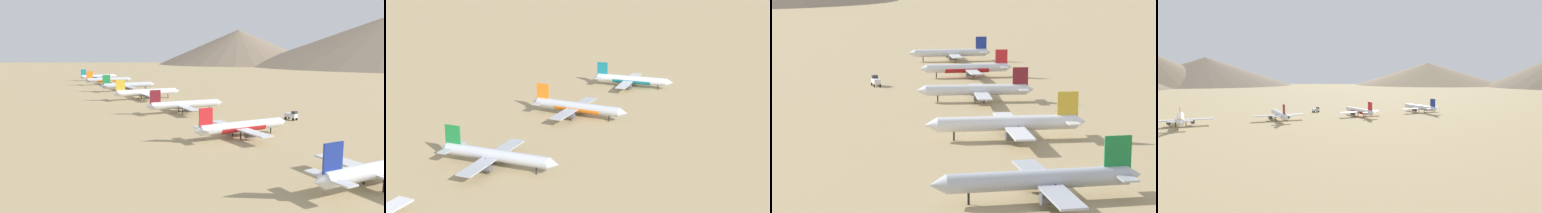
% 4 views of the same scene
% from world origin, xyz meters
% --- Properties ---
extents(ground_plane, '(1988.05, 1988.05, 0.00)m').
position_xyz_m(ground_plane, '(0.00, 0.00, 0.00)').
color(ground_plane, tan).
extents(parked_jet_0, '(39.03, 31.65, 11.27)m').
position_xyz_m(parked_jet_0, '(-2.01, -165.24, 3.79)').
color(parked_jet_0, silver).
rests_on(parked_jet_0, ground).
extents(parked_jet_1, '(37.84, 30.72, 10.91)m').
position_xyz_m(parked_jet_1, '(-3.08, -112.50, 3.63)').
color(parked_jet_1, silver).
rests_on(parked_jet_1, ground).
extents(parked_jet_2, '(39.08, 31.72, 11.27)m').
position_xyz_m(parked_jet_2, '(0.60, -56.89, 3.80)').
color(parked_jet_2, silver).
rests_on(parked_jet_2, ground).
extents(parked_jet_3, '(42.46, 34.38, 12.28)m').
position_xyz_m(parked_jet_3, '(0.23, -0.65, 4.13)').
color(parked_jet_3, white).
rests_on(parked_jet_3, ground).
extents(service_truck, '(3.68, 5.57, 3.90)m').
position_xyz_m(service_truck, '(33.67, -94.00, 2.08)').
color(service_truck, silver).
rests_on(service_truck, ground).
extents(desert_hill_1, '(429.12, 429.12, 71.44)m').
position_xyz_m(desert_hill_1, '(743.09, -57.86, 35.72)').
color(desert_hill_1, '#7A6854').
rests_on(desert_hill_1, ground).
extents(desert_hill_2, '(386.58, 386.58, 58.96)m').
position_xyz_m(desert_hill_2, '(538.42, -598.96, 29.48)').
color(desert_hill_2, '#8C775B').
rests_on(desert_hill_2, ground).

